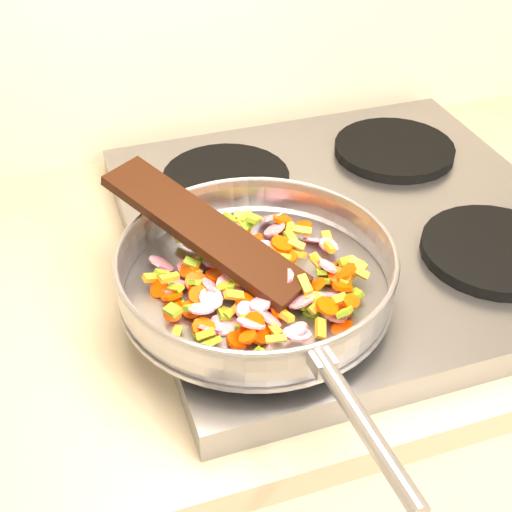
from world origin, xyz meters
name	(u,v)px	position (x,y,z in m)	size (l,w,h in m)	color
cooktop	(349,228)	(-0.70, 1.67, 0.92)	(0.60, 0.60, 0.04)	#939399
grate_fl	(293,296)	(-0.84, 1.52, 0.95)	(0.19, 0.19, 0.02)	black
grate_fr	(494,250)	(-0.56, 1.52, 0.95)	(0.19, 0.19, 0.02)	black
grate_bl	(226,179)	(-0.84, 1.81, 0.95)	(0.19, 0.19, 0.02)	black
grate_br	(394,149)	(-0.56, 1.81, 0.95)	(0.19, 0.19, 0.02)	black
saute_pan	(257,270)	(-0.88, 1.54, 0.99)	(0.37, 0.54, 0.06)	#9E9EA5
vegetable_heap	(258,276)	(-0.88, 1.54, 0.98)	(0.26, 0.26, 0.05)	#F33C00
wooden_spatula	(204,229)	(-0.93, 1.60, 1.01)	(0.28, 0.06, 0.01)	black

